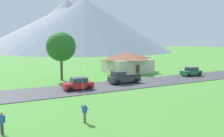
% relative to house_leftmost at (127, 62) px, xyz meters
% --- Properties ---
extents(road_strip, '(160.00, 7.97, 0.08)m').
position_rel_house_leftmost_xyz_m(road_strip, '(-17.90, -12.75, -2.27)').
color(road_strip, '#424247').
rests_on(road_strip, ground).
extents(mountain_central_ridge, '(110.03, 110.03, 28.44)m').
position_rel_house_leftmost_xyz_m(mountain_central_ridge, '(23.20, 113.13, 11.91)').
color(mountain_central_ridge, '#8E939E').
rests_on(mountain_central_ridge, ground).
extents(mountain_east_ridge, '(105.88, 105.88, 32.38)m').
position_rel_house_leftmost_xyz_m(mountain_east_ridge, '(31.07, 97.93, 13.88)').
color(mountain_east_ridge, gray).
rests_on(mountain_east_ridge, ground).
extents(mountain_far_east_ridge, '(85.02, 85.02, 36.15)m').
position_rel_house_leftmost_xyz_m(mountain_far_east_ridge, '(30.19, 128.56, 15.77)').
color(mountain_far_east_ridge, '#8E939E').
rests_on(mountain_far_east_ridge, ground).
extents(house_leftmost, '(9.63, 8.64, 4.46)m').
position_rel_house_leftmost_xyz_m(house_leftmost, '(0.00, 0.00, 0.00)').
color(house_leftmost, beige).
rests_on(house_leftmost, ground).
extents(tree_near_left, '(5.15, 5.15, 8.49)m').
position_rel_house_leftmost_xyz_m(tree_near_left, '(-16.00, -3.78, 3.59)').
color(tree_near_left, brown).
rests_on(tree_near_left, ground).
extents(parked_car_green_west_end, '(4.25, 2.18, 1.68)m').
position_rel_house_leftmost_xyz_m(parked_car_green_west_end, '(7.78, -11.17, -1.44)').
color(parked_car_green_west_end, '#237042').
rests_on(parked_car_green_west_end, road_strip).
extents(parked_car_red_mid_west, '(4.26, 2.20, 1.68)m').
position_rel_house_leftmost_xyz_m(parked_car_red_mid_west, '(-16.58, -13.26, -1.44)').
color(parked_car_red_mid_west, red).
rests_on(parked_car_red_mid_west, road_strip).
extents(pickup_truck_charcoal_west_side, '(5.23, 2.38, 1.99)m').
position_rel_house_leftmost_xyz_m(pickup_truck_charcoal_west_side, '(-8.22, -11.89, -1.25)').
color(pickup_truck_charcoal_west_side, '#333338').
rests_on(pickup_truck_charcoal_west_side, road_strip).
extents(watcher_person, '(0.56, 0.24, 1.68)m').
position_rel_house_leftmost_xyz_m(watcher_person, '(-27.62, -26.02, -1.43)').
color(watcher_person, '#3D3D42').
rests_on(watcher_person, ground).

